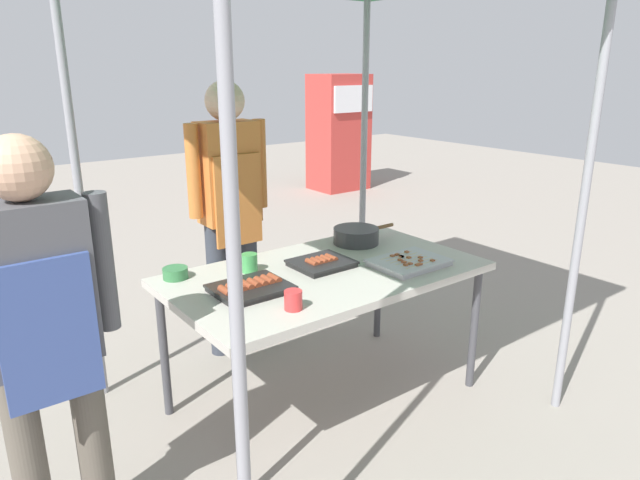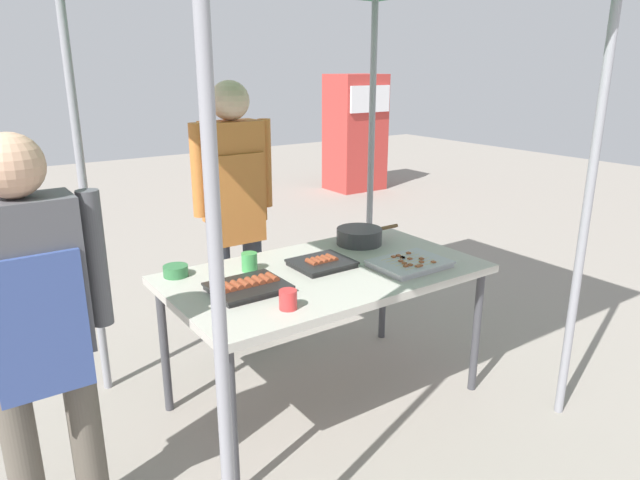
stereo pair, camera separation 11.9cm
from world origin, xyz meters
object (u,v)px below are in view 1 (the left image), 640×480
at_px(stall_table, 326,280).
at_px(cooking_wok, 356,235).
at_px(drink_cup_by_wok, 250,263).
at_px(condiment_bowl, 175,273).
at_px(tray_meat_skewers, 409,262).
at_px(tray_grilled_sausages, 322,263).
at_px(vendor_woman, 230,197).
at_px(drink_cup_near_edge, 293,300).
at_px(customer_nearby, 42,325).
at_px(tray_pork_links, 251,288).
at_px(neighbor_stall_left, 339,132).

relative_size(stall_table, cooking_wok, 3.75).
bearing_deg(drink_cup_by_wok, condiment_bowl, 157.63).
xyz_separation_m(tray_meat_skewers, drink_cup_by_wok, (-0.71, 0.42, 0.03)).
bearing_deg(stall_table, tray_grilled_sausages, 73.54).
xyz_separation_m(drink_cup_by_wok, vendor_woman, (0.22, 0.60, 0.20)).
height_order(drink_cup_by_wok, vendor_woman, vendor_woman).
distance_m(stall_table, condiment_bowl, 0.75).
bearing_deg(tray_meat_skewers, drink_cup_by_wok, 149.47).
bearing_deg(cooking_wok, drink_cup_near_edge, -146.29).
bearing_deg(vendor_woman, drink_cup_by_wok, 69.58).
bearing_deg(customer_nearby, condiment_bowl, 38.23).
xyz_separation_m(tray_grilled_sausages, cooking_wok, (0.41, 0.20, 0.03)).
bearing_deg(tray_pork_links, condiment_bowl, 118.53).
distance_m(stall_table, tray_pork_links, 0.46).
height_order(tray_grilled_sausages, condiment_bowl, condiment_bowl).
height_order(condiment_bowl, neighbor_stall_left, neighbor_stall_left).
xyz_separation_m(stall_table, tray_grilled_sausages, (0.02, 0.06, 0.07)).
xyz_separation_m(tray_meat_skewers, customer_nearby, (-1.76, 0.00, 0.15)).
bearing_deg(drink_cup_by_wok, tray_meat_skewers, -30.53).
bearing_deg(stall_table, tray_pork_links, -177.63).
bearing_deg(neighbor_stall_left, drink_cup_by_wok, -133.58).
bearing_deg(tray_meat_skewers, neighbor_stall_left, 54.86).
distance_m(tray_grilled_sausages, tray_meat_skewers, 0.46).
xyz_separation_m(stall_table, drink_cup_by_wok, (-0.32, 0.22, 0.10)).
height_order(vendor_woman, customer_nearby, vendor_woman).
bearing_deg(drink_cup_near_edge, stall_table, 36.22).
distance_m(tray_meat_skewers, tray_pork_links, 0.87).
bearing_deg(stall_table, drink_cup_near_edge, -143.78).
height_order(customer_nearby, neighbor_stall_left, neighbor_stall_left).
distance_m(tray_grilled_sausages, vendor_woman, 0.80).
bearing_deg(customer_nearby, vendor_woman, 38.76).
height_order(stall_table, tray_pork_links, tray_pork_links).
bearing_deg(neighbor_stall_left, tray_pork_links, -132.94).
bearing_deg(stall_table, customer_nearby, -171.68).
xyz_separation_m(tray_pork_links, cooking_wok, (0.88, 0.28, 0.03)).
bearing_deg(tray_pork_links, stall_table, 2.37).
relative_size(tray_meat_skewers, drink_cup_by_wok, 4.01).
height_order(tray_meat_skewers, condiment_bowl, condiment_bowl).
bearing_deg(tray_meat_skewers, drink_cup_near_edge, -173.14).
bearing_deg(tray_meat_skewers, customer_nearby, 179.90).
height_order(stall_table, tray_meat_skewers, tray_meat_skewers).
relative_size(tray_meat_skewers, customer_nearby, 0.24).
xyz_separation_m(tray_grilled_sausages, condiment_bowl, (-0.68, 0.30, 0.01)).
distance_m(tray_meat_skewers, customer_nearby, 1.76).
relative_size(tray_grilled_sausages, tray_meat_skewers, 0.78).
bearing_deg(tray_pork_links, cooking_wok, 17.41).
height_order(condiment_bowl, customer_nearby, customer_nearby).
distance_m(drink_cup_near_edge, neighbor_stall_left, 6.07).
bearing_deg(condiment_bowl, cooking_wok, -5.25).
xyz_separation_m(tray_meat_skewers, neighbor_stall_left, (3.17, 4.50, 0.06)).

